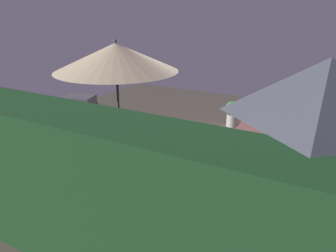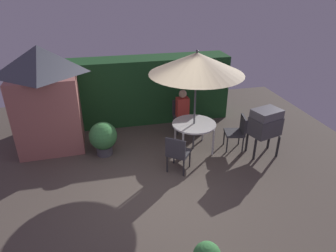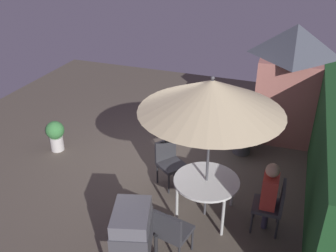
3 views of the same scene
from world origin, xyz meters
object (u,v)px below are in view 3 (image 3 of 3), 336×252
(patio_table, at_px, (206,183))
(potted_plant_by_grill, at_px, (243,133))
(person_in_red, at_px, (270,190))
(chair_near_shed, at_px, (273,204))
(chair_far_side, at_px, (169,160))
(garden_shed, at_px, (289,81))
(bbq_grill, at_px, (132,231))
(potted_plant_by_shed, at_px, (56,134))
(patio_umbrella, at_px, (212,96))
(chair_toward_hedge, at_px, (172,231))

(patio_table, distance_m, potted_plant_by_grill, 2.27)
(patio_table, xyz_separation_m, person_in_red, (-0.02, 1.02, 0.12))
(potted_plant_by_grill, bearing_deg, chair_near_shed, 21.21)
(chair_near_shed, xyz_separation_m, chair_far_side, (-0.63, -2.00, 0.00))
(garden_shed, distance_m, bbq_grill, 5.40)
(potted_plant_by_shed, height_order, potted_plant_by_grill, potted_plant_by_grill)
(patio_umbrella, bearing_deg, potted_plant_by_shed, -104.42)
(bbq_grill, bearing_deg, chair_near_shed, 133.66)
(patio_table, height_order, bbq_grill, bbq_grill)
(patio_table, distance_m, patio_umbrella, 1.58)
(bbq_grill, bearing_deg, person_in_red, 135.09)
(patio_umbrella, relative_size, chair_near_shed, 2.84)
(garden_shed, bearing_deg, person_in_red, 0.33)
(bbq_grill, bearing_deg, garden_shed, 162.64)
(potted_plant_by_grill, bearing_deg, person_in_red, 19.25)
(patio_umbrella, relative_size, chair_toward_hedge, 2.84)
(patio_umbrella, relative_size, potted_plant_by_grill, 2.97)
(potted_plant_by_shed, bearing_deg, potted_plant_by_grill, 108.48)
(bbq_grill, distance_m, potted_plant_by_shed, 4.01)
(patio_umbrella, height_order, chair_near_shed, patio_umbrella)
(bbq_grill, relative_size, chair_far_side, 1.33)
(chair_toward_hedge, xyz_separation_m, person_in_red, (-1.12, 1.24, 0.26))
(patio_umbrella, bearing_deg, chair_toward_hedge, -11.75)
(chair_toward_hedge, bearing_deg, chair_near_shed, 130.15)
(chair_near_shed, distance_m, potted_plant_by_shed, 4.86)
(garden_shed, relative_size, potted_plant_by_grill, 3.04)
(bbq_grill, height_order, potted_plant_by_grill, bbq_grill)
(garden_shed, xyz_separation_m, potted_plant_by_grill, (1.28, -0.76, -0.86))
(patio_umbrella, xyz_separation_m, potted_plant_by_shed, (-0.94, -3.67, -1.85))
(chair_far_side, bearing_deg, garden_shed, 146.57)
(patio_table, height_order, potted_plant_by_grill, potted_plant_by_grill)
(patio_table, relative_size, bbq_grill, 0.92)
(chair_toward_hedge, bearing_deg, garden_shed, 165.16)
(patio_umbrella, height_order, person_in_red, patio_umbrella)
(bbq_grill, bearing_deg, patio_umbrella, 159.26)
(garden_shed, height_order, patio_table, garden_shed)
(garden_shed, bearing_deg, chair_far_side, -33.43)
(patio_umbrella, bearing_deg, chair_far_side, -126.29)
(potted_plant_by_shed, height_order, person_in_red, person_in_red)
(garden_shed, relative_size, bbq_grill, 2.19)
(person_in_red, bearing_deg, potted_plant_by_grill, -160.75)
(potted_plant_by_shed, bearing_deg, bbq_grill, 50.24)
(chair_far_side, height_order, person_in_red, person_in_red)
(chair_toward_hedge, relative_size, potted_plant_by_shed, 1.28)
(potted_plant_by_shed, distance_m, person_in_red, 4.79)
(patio_table, xyz_separation_m, patio_umbrella, (-0.00, -0.00, 1.58))
(chair_far_side, bearing_deg, bbq_grill, 7.28)
(patio_table, relative_size, chair_far_side, 1.22)
(chair_far_side, relative_size, chair_toward_hedge, 1.00)
(garden_shed, distance_m, potted_plant_by_shed, 5.41)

